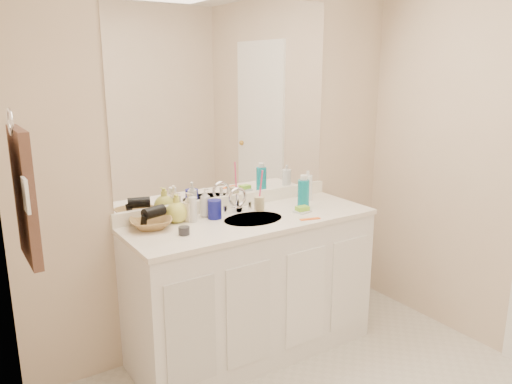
{
  "coord_description": "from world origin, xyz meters",
  "views": [
    {
      "loc": [
        -1.53,
        -1.37,
        1.76
      ],
      "look_at": [
        0.0,
        0.97,
        1.05
      ],
      "focal_mm": 35.0,
      "sensor_mm": 36.0,
      "label": 1
    }
  ],
  "objects": [
    {
      "name": "switch_plate",
      "position": [
        -1.27,
        0.57,
        1.3
      ],
      "size": [
        0.01,
        0.08,
        0.13
      ],
      "primitive_type": "cube",
      "color": "white",
      "rests_on": "wall_left"
    },
    {
      "name": "soap_bottle_cream",
      "position": [
        -0.33,
        1.19,
        0.96
      ],
      "size": [
        0.1,
        0.1,
        0.17
      ],
      "primitive_type": "imported",
      "rotation": [
        0.0,
        0.0,
        0.35
      ],
      "color": "beige",
      "rests_on": "countertop"
    },
    {
      "name": "soap_dish",
      "position": [
        0.33,
        0.95,
        0.89
      ],
      "size": [
        0.11,
        0.1,
        0.01
      ],
      "primitive_type": "cube",
      "rotation": [
        0.0,
        0.0,
        0.24
      ],
      "color": "silver",
      "rests_on": "countertop"
    },
    {
      "name": "soap_bottle_yellow",
      "position": [
        -0.4,
        1.2,
        0.96
      ],
      "size": [
        0.16,
        0.16,
        0.16
      ],
      "primitive_type": "imported",
      "rotation": [
        0.0,
        0.0,
        -0.29
      ],
      "color": "#CED151",
      "rests_on": "countertop"
    },
    {
      "name": "hand_towel",
      "position": [
        -1.25,
        0.77,
        1.25
      ],
      "size": [
        0.04,
        0.32,
        0.55
      ],
      "primitive_type": "cube",
      "color": "#3C2820",
      "rests_on": "towel_ring"
    },
    {
      "name": "dark_jar",
      "position": [
        -0.47,
        0.97,
        0.9
      ],
      "size": [
        0.07,
        0.07,
        0.04
      ],
      "primitive_type": "cylinder",
      "rotation": [
        0.0,
        0.0,
        -0.25
      ],
      "color": "#27272C",
      "rests_on": "countertop"
    },
    {
      "name": "faucet",
      "position": [
        0.0,
        1.18,
        0.94
      ],
      "size": [
        0.02,
        0.02,
        0.11
      ],
      "primitive_type": "cylinder",
      "color": "silver",
      "rests_on": "countertop"
    },
    {
      "name": "hair_dryer",
      "position": [
        -0.55,
        1.17,
        0.97
      ],
      "size": [
        0.14,
        0.1,
        0.06
      ],
      "primitive_type": "cylinder",
      "rotation": [
        0.0,
        1.57,
        0.29
      ],
      "color": "black",
      "rests_on": "wicker_basket"
    },
    {
      "name": "wall_left",
      "position": [
        -1.3,
        0.0,
        1.2
      ],
      "size": [
        0.02,
        2.6,
        2.4
      ],
      "primitive_type": "cube",
      "color": "beige",
      "rests_on": "floor"
    },
    {
      "name": "backsplash",
      "position": [
        0.0,
        1.29,
        0.92
      ],
      "size": [
        1.52,
        0.03,
        0.08
      ],
      "primitive_type": "cube",
      "color": "white",
      "rests_on": "countertop"
    },
    {
      "name": "orange_comb",
      "position": [
        0.27,
        0.81,
        0.88
      ],
      "size": [
        0.13,
        0.06,
        0.01
      ],
      "primitive_type": "cube",
      "rotation": [
        0.0,
        0.0,
        -0.26
      ],
      "color": "orange",
      "rests_on": "countertop"
    },
    {
      "name": "toothbrush",
      "position": [
        0.14,
        1.14,
        1.03
      ],
      "size": [
        0.02,
        0.04,
        0.21
      ],
      "primitive_type": "cylinder",
      "rotation": [
        0.14,
        0.0,
        0.22
      ],
      "color": "#FB427D",
      "rests_on": "tan_cup"
    },
    {
      "name": "tan_cup",
      "position": [
        0.13,
        1.14,
        0.92
      ],
      "size": [
        0.07,
        0.07,
        0.09
      ],
      "primitive_type": "cylinder",
      "rotation": [
        0.0,
        0.0,
        0.08
      ],
      "color": "#C7BB8D",
      "rests_on": "countertop"
    },
    {
      "name": "countertop",
      "position": [
        0.0,
        1.02,
        0.86
      ],
      "size": [
        1.52,
        0.57,
        0.03
      ],
      "primitive_type": "cube",
      "color": "white",
      "rests_on": "vanity_cabinet"
    },
    {
      "name": "wall_back",
      "position": [
        0.0,
        1.3,
        1.2
      ],
      "size": [
        2.6,
        0.02,
        2.4
      ],
      "primitive_type": "cube",
      "color": "beige",
      "rests_on": "floor"
    },
    {
      "name": "towel_ring",
      "position": [
        -1.27,
        0.77,
        1.55
      ],
      "size": [
        0.01,
        0.11,
        0.11
      ],
      "primitive_type": "torus",
      "rotation": [
        0.0,
        1.57,
        0.0
      ],
      "color": "silver",
      "rests_on": "wall_left"
    },
    {
      "name": "green_soap",
      "position": [
        0.33,
        0.95,
        0.9
      ],
      "size": [
        0.08,
        0.06,
        0.03
      ],
      "primitive_type": "cube",
      "rotation": [
        0.0,
        0.0,
        -0.06
      ],
      "color": "#88CD32",
      "rests_on": "soap_dish"
    },
    {
      "name": "sink_basin",
      "position": [
        0.0,
        1.0,
        0.87
      ],
      "size": [
        0.37,
        0.37,
        0.02
      ],
      "primitive_type": "cylinder",
      "color": "#BBB2A3",
      "rests_on": "countertop"
    },
    {
      "name": "extra_white_bottle",
      "position": [
        -0.32,
        1.15,
        0.95
      ],
      "size": [
        0.06,
        0.06,
        0.15
      ],
      "primitive_type": "cylinder",
      "rotation": [
        0.0,
        0.0,
        -0.35
      ],
      "color": "silver",
      "rests_on": "countertop"
    },
    {
      "name": "blue_mug",
      "position": [
        -0.19,
        1.14,
        0.94
      ],
      "size": [
        0.1,
        0.1,
        0.11
      ],
      "primitive_type": "cylinder",
      "rotation": [
        0.0,
        0.0,
        0.33
      ],
      "color": "navy",
      "rests_on": "countertop"
    },
    {
      "name": "mouthwash_bottle",
      "position": [
        0.41,
        1.05,
        0.97
      ],
      "size": [
        0.1,
        0.1,
        0.18
      ],
      "primitive_type": "cylinder",
      "rotation": [
        0.0,
        0.0,
        -0.39
      ],
      "color": "#0C8398",
      "rests_on": "countertop"
    },
    {
      "name": "soap_bottle_white",
      "position": [
        -0.22,
        1.2,
        0.97
      ],
      "size": [
        0.09,
        0.09,
        0.18
      ],
      "primitive_type": "imported",
      "rotation": [
        0.0,
        0.0,
        0.4
      ],
      "color": "silver",
      "rests_on": "countertop"
    },
    {
      "name": "vanity_cabinet",
      "position": [
        0.0,
        1.02,
        0.42
      ],
      "size": [
        1.5,
        0.55,
        0.85
      ],
      "primitive_type": "cube",
      "color": "white",
      "rests_on": "floor"
    },
    {
      "name": "mirror",
      "position": [
        0.0,
        1.29,
        1.56
      ],
      "size": [
        1.48,
        0.01,
        1.2
      ],
      "primitive_type": "cube",
      "color": "white",
      "rests_on": "wall_back"
    },
    {
      "name": "wicker_basket",
      "position": [
        -0.57,
        1.17,
        0.91
      ],
      "size": [
        0.28,
        0.28,
        0.06
      ],
      "primitive_type": "imported",
      "rotation": [
        0.0,
        0.0,
        -0.22
      ],
      "color": "olive",
      "rests_on": "countertop"
    },
    {
      "name": "clear_pump_bottle",
      "position": [
        0.54,
        1.17,
        0.96
      ],
      "size": [
        0.08,
        0.08,
        0.17
      ],
      "primitive_type": "cylinder",
      "rotation": [
        0.0,
        0.0,
        0.41
      ],
      "color": "white",
      "rests_on": "countertop"
    }
  ]
}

